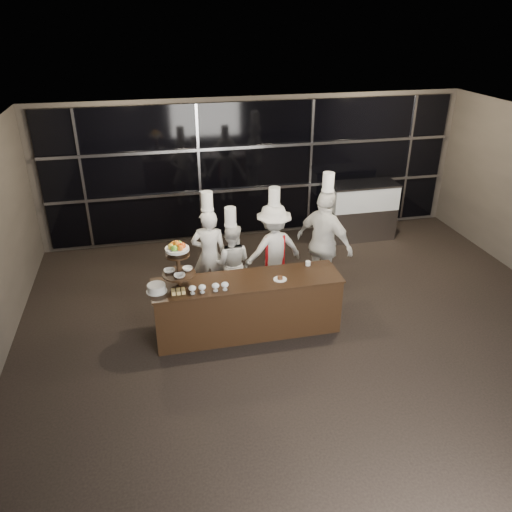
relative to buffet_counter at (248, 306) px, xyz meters
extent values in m
plane|color=black|center=(0.94, -1.31, -0.47)|extent=(10.00, 10.00, 0.00)
plane|color=black|center=(0.94, -1.31, 2.53)|extent=(10.00, 10.00, 0.00)
plane|color=#473F38|center=(0.94, 3.69, 1.03)|extent=(9.00, 0.00, 9.00)
cube|color=black|center=(0.94, 3.63, 1.03)|extent=(8.60, 0.04, 2.80)
cube|color=#A5A5AA|center=(0.94, 3.58, 0.63)|extent=(8.60, 0.06, 0.06)
cube|color=#A5A5AA|center=(0.94, 3.58, 1.53)|extent=(8.60, 0.06, 0.06)
cube|color=#A5A5AA|center=(-2.56, 3.60, 1.03)|extent=(0.05, 0.05, 2.80)
cube|color=#A5A5AA|center=(-0.26, 3.60, 1.03)|extent=(0.05, 0.05, 2.80)
cube|color=#A5A5AA|center=(2.14, 3.60, 1.03)|extent=(0.05, 0.05, 2.80)
cube|color=#A5A5AA|center=(4.44, 3.60, 1.03)|extent=(0.05, 0.05, 2.80)
cube|color=black|center=(0.00, 0.00, -0.02)|extent=(2.80, 0.70, 0.90)
cube|color=black|center=(0.00, 0.00, 0.44)|extent=(2.84, 0.74, 0.03)
cylinder|color=black|center=(-1.00, 0.00, 0.47)|extent=(0.24, 0.24, 0.03)
cylinder|color=black|center=(-1.00, 0.00, 0.80)|extent=(0.06, 0.06, 0.70)
cylinder|color=black|center=(-1.00, 0.00, 0.67)|extent=(0.48, 0.48, 0.02)
cylinder|color=black|center=(-1.00, 0.00, 0.97)|extent=(0.34, 0.34, 0.02)
cylinder|color=white|center=(-1.00, 0.00, 1.02)|extent=(0.10, 0.10, 0.06)
cylinder|color=white|center=(-1.00, 0.00, 1.07)|extent=(0.34, 0.34, 0.04)
sphere|color=#E24F13|center=(-0.92, 0.00, 1.11)|extent=(0.09, 0.09, 0.09)
sphere|color=#85BC30|center=(-0.96, 0.07, 1.11)|extent=(0.09, 0.09, 0.09)
sphere|color=orange|center=(-1.04, 0.07, 1.11)|extent=(0.09, 0.09, 0.09)
sphere|color=yellow|center=(-1.08, 0.00, 1.11)|extent=(0.09, 0.09, 0.09)
sphere|color=#6BB82F|center=(-1.04, -0.07, 1.11)|extent=(0.09, 0.09, 0.09)
sphere|color=orange|center=(-0.96, -0.07, 1.11)|extent=(0.09, 0.09, 0.09)
sphere|color=orange|center=(-1.00, 0.00, 1.15)|extent=(0.09, 0.09, 0.09)
imported|color=white|center=(-1.13, 0.06, 0.71)|extent=(0.16, 0.16, 0.04)
imported|color=white|center=(-0.87, 0.06, 0.71)|extent=(0.15, 0.15, 0.05)
imported|color=white|center=(-1.00, -0.12, 0.71)|extent=(0.16, 0.16, 0.04)
cylinder|color=silver|center=(-0.84, -0.22, 0.46)|extent=(0.07, 0.07, 0.01)
cylinder|color=silver|center=(-0.84, -0.22, 0.49)|extent=(0.02, 0.02, 0.05)
ellipsoid|color=silver|center=(-0.84, -0.22, 0.54)|extent=(0.11, 0.11, 0.08)
ellipsoid|color=#2BCA68|center=(-0.84, -0.22, 0.54)|extent=(0.08, 0.08, 0.05)
cylinder|color=silver|center=(-0.70, -0.22, 0.46)|extent=(0.07, 0.07, 0.01)
cylinder|color=silver|center=(-0.70, -0.22, 0.49)|extent=(0.02, 0.02, 0.05)
ellipsoid|color=silver|center=(-0.70, -0.22, 0.54)|extent=(0.11, 0.11, 0.08)
ellipsoid|color=#B3271E|center=(-0.70, -0.22, 0.54)|extent=(0.08, 0.08, 0.05)
cylinder|color=silver|center=(-0.51, -0.22, 0.46)|extent=(0.07, 0.07, 0.01)
cylinder|color=silver|center=(-0.51, -0.22, 0.49)|extent=(0.02, 0.02, 0.05)
ellipsoid|color=silver|center=(-0.51, -0.22, 0.54)|extent=(0.11, 0.11, 0.08)
ellipsoid|color=beige|center=(-0.51, -0.22, 0.54)|extent=(0.08, 0.08, 0.05)
cylinder|color=silver|center=(-0.38, -0.22, 0.46)|extent=(0.07, 0.07, 0.01)
cylinder|color=silver|center=(-0.38, -0.22, 0.49)|extent=(0.02, 0.02, 0.05)
ellipsoid|color=silver|center=(-0.38, -0.22, 0.54)|extent=(0.11, 0.11, 0.08)
ellipsoid|color=#543812|center=(-0.38, -0.22, 0.54)|extent=(0.08, 0.08, 0.05)
cylinder|color=white|center=(-1.34, -0.05, 0.46)|extent=(0.30, 0.30, 0.01)
cylinder|color=silver|center=(-1.34, -0.05, 0.51)|extent=(0.26, 0.26, 0.10)
cube|color=#DFBD6D|center=(-1.11, -0.20, 0.48)|extent=(0.05, 0.06, 0.05)
cube|color=#DFBD6D|center=(-1.04, -0.20, 0.48)|extent=(0.06, 0.06, 0.05)
cube|color=#DFBD6D|center=(-0.97, -0.20, 0.48)|extent=(0.06, 0.06, 0.05)
cube|color=#DFBD6D|center=(-1.11, -0.13, 0.48)|extent=(0.05, 0.06, 0.05)
cube|color=#DFBD6D|center=(-1.04, -0.13, 0.48)|extent=(0.06, 0.06, 0.05)
cube|color=#DFBD6D|center=(-0.97, -0.13, 0.48)|extent=(0.06, 0.06, 0.05)
cylinder|color=white|center=(0.48, -0.10, 0.46)|extent=(0.20, 0.20, 0.01)
cylinder|color=#4C2814|center=(0.48, -0.10, 0.49)|extent=(0.08, 0.08, 0.04)
cylinder|color=white|center=(1.03, 0.25, 0.49)|extent=(0.08, 0.08, 0.07)
cube|color=#A5A5AA|center=(3.14, 2.99, -0.12)|extent=(1.43, 0.61, 0.70)
cube|color=silver|center=(3.14, 2.99, 0.48)|extent=(1.43, 0.61, 0.50)
cube|color=#FFC67F|center=(3.14, 2.99, 0.48)|extent=(1.33, 0.51, 0.40)
cube|color=#A5A5AA|center=(3.14, 2.99, 0.75)|extent=(1.45, 0.63, 0.04)
imported|color=silver|center=(-0.42, 1.11, 0.36)|extent=(0.67, 0.51, 1.66)
cylinder|color=white|center=(-0.42, 1.11, 1.34)|extent=(0.19, 0.19, 0.30)
cylinder|color=white|center=(-0.42, 1.11, 1.20)|extent=(0.21, 0.21, 0.03)
imported|color=silver|center=(-0.06, 1.02, 0.23)|extent=(0.80, 0.69, 1.39)
cylinder|color=white|center=(-0.06, 1.02, 1.08)|extent=(0.19, 0.19, 0.30)
cylinder|color=white|center=(-0.06, 1.02, 0.93)|extent=(0.21, 0.21, 0.03)
imported|color=silver|center=(0.69, 1.13, 0.35)|extent=(1.16, 0.80, 1.64)
cylinder|color=white|center=(0.69, 1.13, 1.32)|extent=(0.19, 0.19, 0.30)
cylinder|color=white|center=(0.69, 1.13, 1.18)|extent=(0.21, 0.21, 0.03)
cube|color=#B60E12|center=(0.69, 1.01, 0.35)|extent=(0.34, 0.03, 0.61)
imported|color=white|center=(1.52, 0.88, 0.49)|extent=(1.01, 1.19, 1.91)
cylinder|color=white|center=(1.52, 0.88, 1.59)|extent=(0.19, 0.19, 0.30)
cylinder|color=white|center=(1.52, 0.88, 1.45)|extent=(0.21, 0.21, 0.03)
camera|label=1|loc=(-1.30, -6.38, 4.08)|focal=35.00mm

